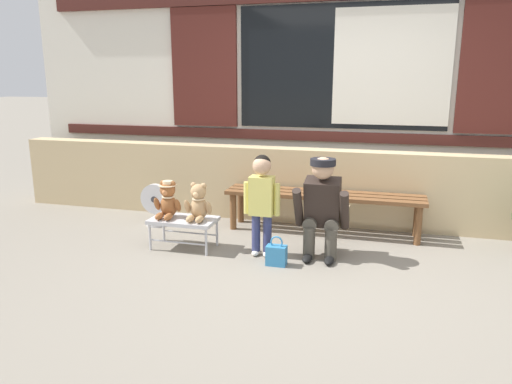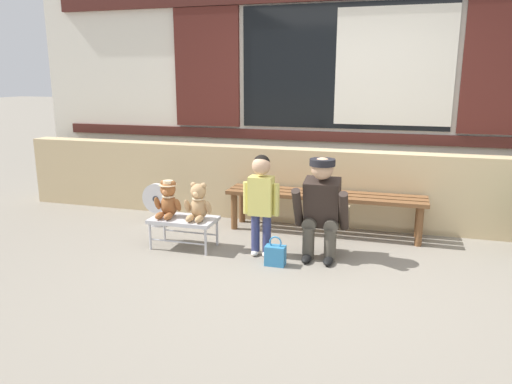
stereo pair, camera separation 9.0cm
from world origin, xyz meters
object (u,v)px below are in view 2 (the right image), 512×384
object	(u,v)px
child_standing	(261,194)
floor_fan	(157,204)
wooden_bench_long	(324,199)
adult_crouching	(323,207)
small_display_bench	(184,221)
teddy_bear_plain	(198,203)
teddy_bear_with_hat	(168,200)
handbag_on_ground	(275,255)

from	to	relation	value
child_standing	floor_fan	size ratio (longest dim) A/B	2.00
wooden_bench_long	adult_crouching	bearing A→B (deg)	-82.73
small_display_bench	child_standing	bearing A→B (deg)	0.42
small_display_bench	teddy_bear_plain	world-z (taller)	teddy_bear_plain
teddy_bear_with_hat	teddy_bear_plain	bearing A→B (deg)	-0.13
wooden_bench_long	teddy_bear_plain	xyz separation A→B (m)	(-1.09, -0.84, 0.09)
small_display_bench	floor_fan	world-z (taller)	floor_fan
teddy_bear_with_hat	teddy_bear_plain	xyz separation A→B (m)	(0.32, -0.00, -0.01)
wooden_bench_long	small_display_bench	distance (m)	1.51
small_display_bench	teddy_bear_with_hat	bearing A→B (deg)	179.23
small_display_bench	teddy_bear_with_hat	distance (m)	0.26
child_standing	adult_crouching	xyz separation A→B (m)	(0.55, 0.12, -0.11)
wooden_bench_long	child_standing	world-z (taller)	child_standing
adult_crouching	teddy_bear_with_hat	bearing A→B (deg)	-175.25
wooden_bench_long	floor_fan	distance (m)	1.87
small_display_bench	child_standing	size ratio (longest dim) A/B	0.67
small_display_bench	teddy_bear_plain	distance (m)	0.25
teddy_bear_with_hat	teddy_bear_plain	world-z (taller)	same
handbag_on_ground	floor_fan	size ratio (longest dim) A/B	0.57
child_standing	handbag_on_ground	bearing A→B (deg)	-47.00
wooden_bench_long	handbag_on_ground	distance (m)	1.11
child_standing	floor_fan	distance (m)	1.56
adult_crouching	handbag_on_ground	size ratio (longest dim) A/B	3.49
teddy_bear_plain	handbag_on_ground	size ratio (longest dim) A/B	1.34
wooden_bench_long	small_display_bench	world-z (taller)	wooden_bench_long
teddy_bear_with_hat	teddy_bear_plain	distance (m)	0.32
small_display_bench	adult_crouching	bearing A→B (deg)	5.40
child_standing	handbag_on_ground	distance (m)	0.57
teddy_bear_plain	handbag_on_ground	bearing A→B (deg)	-13.73
teddy_bear_plain	floor_fan	distance (m)	1.00
floor_fan	teddy_bear_plain	bearing A→B (deg)	-38.28
teddy_bear_plain	child_standing	bearing A→B (deg)	0.39
small_display_bench	handbag_on_ground	xyz separation A→B (m)	(0.98, -0.20, -0.17)
handbag_on_ground	floor_fan	bearing A→B (deg)	153.12
adult_crouching	small_display_bench	bearing A→B (deg)	-174.60
teddy_bear_plain	adult_crouching	size ratio (longest dim) A/B	0.38
small_display_bench	child_standing	world-z (taller)	child_standing
teddy_bear_plain	child_standing	distance (m)	0.64
small_display_bench	floor_fan	distance (m)	0.85
child_standing	adult_crouching	size ratio (longest dim) A/B	1.01
child_standing	handbag_on_ground	xyz separation A→B (m)	(0.19, -0.20, -0.50)
wooden_bench_long	adult_crouching	distance (m)	0.73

